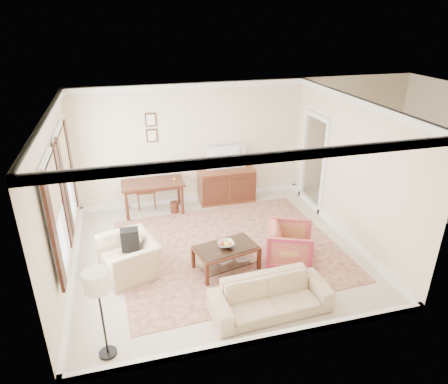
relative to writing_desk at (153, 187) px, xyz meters
name	(u,v)px	position (x,y,z in m)	size (l,w,h in m)	color
room_shell	(217,131)	(1.04, -2.05, 1.81)	(5.51, 5.01, 2.91)	beige
annex_bedroom	(383,190)	(5.53, -0.90, -0.32)	(3.00, 2.70, 2.90)	beige
window_front	(56,215)	(-1.66, -2.75, 0.89)	(0.12, 1.56, 1.80)	#CCB284
window_rear	(66,176)	(-1.66, -1.15, 0.89)	(0.12, 1.56, 1.80)	#CCB284
doorway	(313,163)	(3.75, -0.55, 0.41)	(0.10, 1.12, 2.25)	white
rug	(229,249)	(1.28, -2.01, -0.66)	(4.27, 3.66, 0.01)	maroon
writing_desk	(153,187)	(0.00, 0.00, 0.00)	(1.42, 0.71, 0.77)	#462014
desk_chair	(145,187)	(-0.16, 0.35, -0.14)	(0.45, 0.45, 1.05)	brown
desk_lamp	(174,170)	(0.51, 0.00, 0.36)	(0.32, 0.32, 0.50)	silver
framed_prints	(151,128)	(0.10, 0.42, 1.28)	(0.25, 0.04, 0.68)	#462014
sideboard	(227,185)	(1.81, 0.16, -0.24)	(1.37, 0.53, 0.84)	brown
tv	(227,151)	(1.81, 0.14, 0.65)	(0.95, 0.55, 0.12)	black
coffee_table	(226,252)	(1.05, -2.62, -0.30)	(1.23, 0.88, 0.47)	#462014
fruit_bowl	(226,244)	(1.04, -2.61, -0.14)	(0.42, 0.42, 0.10)	silver
book_a	(218,261)	(0.89, -2.62, -0.48)	(0.28, 0.04, 0.38)	brown
book_b	(235,258)	(1.23, -2.60, -0.48)	(0.28, 0.03, 0.38)	brown
striped_armchair	(290,243)	(2.25, -2.74, -0.24)	(0.82, 0.77, 0.85)	maroon
club_armchair	(129,251)	(-0.67, -2.31, -0.21)	(1.04, 0.67, 0.91)	tan
backpack	(130,237)	(-0.62, -2.24, 0.03)	(0.32, 0.22, 0.40)	black
sofa	(271,292)	(1.42, -3.91, -0.29)	(1.89, 0.55, 0.74)	tan
floor_lamp	(97,288)	(-1.08, -4.17, 0.48)	(0.34, 0.34, 1.39)	black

